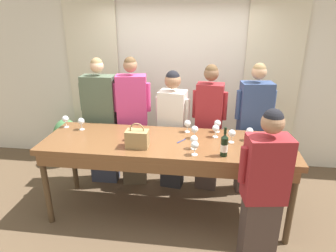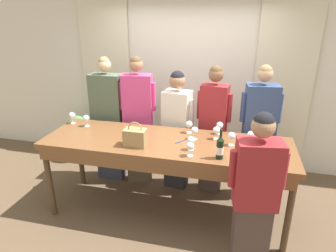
{
  "view_description": "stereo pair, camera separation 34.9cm",
  "coord_description": "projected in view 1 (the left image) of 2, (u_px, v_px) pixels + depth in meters",
  "views": [
    {
      "loc": [
        0.43,
        -3.15,
        2.41
      ],
      "look_at": [
        0.0,
        0.09,
        1.14
      ],
      "focal_mm": 32.0,
      "sensor_mm": 36.0,
      "label": 1
    },
    {
      "loc": [
        0.77,
        -3.08,
        2.41
      ],
      "look_at": [
        0.0,
        0.09,
        1.14
      ],
      "focal_mm": 32.0,
      "sensor_mm": 36.0,
      "label": 2
    }
  ],
  "objects": [
    {
      "name": "wine_glass_back_left",
      "position": [
        232.0,
        134.0,
        3.39
      ],
      "size": [
        0.08,
        0.08,
        0.15
      ],
      "color": "white",
      "rests_on": "tasting_bar"
    },
    {
      "name": "wine_glass_center_right",
      "position": [
        131.0,
        131.0,
        3.46
      ],
      "size": [
        0.08,
        0.08,
        0.15
      ],
      "color": "white",
      "rests_on": "tasting_bar"
    },
    {
      "name": "wall_back",
      "position": [
        180.0,
        78.0,
        4.74
      ],
      "size": [
        12.0,
        0.06,
        2.8
      ],
      "color": "silver",
      "rests_on": "ground_plane"
    },
    {
      "name": "tasting_bar",
      "position": [
        167.0,
        148.0,
        3.48
      ],
      "size": [
        2.89,
        0.89,
        0.99
      ],
      "color": "brown",
      "rests_on": "ground_plane"
    },
    {
      "name": "wine_glass_near_host",
      "position": [
        65.0,
        119.0,
        3.84
      ],
      "size": [
        0.08,
        0.08,
        0.15
      ],
      "color": "white",
      "rests_on": "tasting_bar"
    },
    {
      "name": "wine_glass_back_mid",
      "position": [
        218.0,
        124.0,
        3.69
      ],
      "size": [
        0.08,
        0.08,
        0.15
      ],
      "color": "white",
      "rests_on": "tasting_bar"
    },
    {
      "name": "host_pouring",
      "position": [
        263.0,
        193.0,
        2.74
      ],
      "size": [
        0.5,
        0.3,
        1.66
      ],
      "color": "#473833",
      "rests_on": "ground_plane"
    },
    {
      "name": "wine_glass_back_right",
      "position": [
        216.0,
        129.0,
        3.54
      ],
      "size": [
        0.08,
        0.08,
        0.15
      ],
      "color": "white",
      "rests_on": "tasting_bar"
    },
    {
      "name": "curtain_panel_left",
      "position": [
        95.0,
        80.0,
        4.87
      ],
      "size": [
        0.82,
        0.03,
        2.69
      ],
      "color": "beige",
      "rests_on": "ground_plane"
    },
    {
      "name": "wine_glass_center_left",
      "position": [
        250.0,
        131.0,
        3.45
      ],
      "size": [
        0.08,
        0.08,
        0.15
      ],
      "color": "white",
      "rests_on": "tasting_bar"
    },
    {
      "name": "handbag",
      "position": [
        137.0,
        138.0,
        3.28
      ],
      "size": [
        0.25,
        0.16,
        0.28
      ],
      "color": "#997A4C",
      "rests_on": "tasting_bar"
    },
    {
      "name": "guest_navy_coat",
      "position": [
        253.0,
        130.0,
        3.98
      ],
      "size": [
        0.51,
        0.29,
        1.81
      ],
      "color": "#473833",
      "rests_on": "ground_plane"
    },
    {
      "name": "ground_plane",
      "position": [
        167.0,
        212.0,
        3.83
      ],
      "size": [
        18.0,
        18.0,
        0.0
      ],
      "primitive_type": "plane",
      "color": "brown"
    },
    {
      "name": "guest_striped_shirt",
      "position": [
        208.0,
        128.0,
        4.05
      ],
      "size": [
        0.46,
        0.27,
        1.78
      ],
      "color": "#473833",
      "rests_on": "ground_plane"
    },
    {
      "name": "wine_glass_front_right",
      "position": [
        187.0,
        124.0,
        3.69
      ],
      "size": [
        0.08,
        0.08,
        0.15
      ],
      "color": "white",
      "rests_on": "tasting_bar"
    },
    {
      "name": "curtain_panel_right",
      "position": [
        271.0,
        86.0,
        4.53
      ],
      "size": [
        0.82,
        0.03,
        2.69
      ],
      "color": "beige",
      "rests_on": "ground_plane"
    },
    {
      "name": "wine_glass_front_mid",
      "position": [
        195.0,
        130.0,
        3.51
      ],
      "size": [
        0.08,
        0.08,
        0.15
      ],
      "color": "white",
      "rests_on": "tasting_bar"
    },
    {
      "name": "guest_cream_sweater",
      "position": [
        172.0,
        129.0,
        4.13
      ],
      "size": [
        0.47,
        0.31,
        1.69
      ],
      "color": "#28282D",
      "rests_on": "ground_plane"
    },
    {
      "name": "potted_plant",
      "position": [
        67.0,
        139.0,
        4.92
      ],
      "size": [
        0.41,
        0.41,
        0.77
      ],
      "color": "#4C4C51",
      "rests_on": "ground_plane"
    },
    {
      "name": "guest_olive_jacket",
      "position": [
        102.0,
        122.0,
        4.24
      ],
      "size": [
        0.56,
        0.24,
        1.83
      ],
      "color": "#383D51",
      "rests_on": "ground_plane"
    },
    {
      "name": "wine_glass_by_bottle",
      "position": [
        81.0,
        121.0,
        3.76
      ],
      "size": [
        0.08,
        0.08,
        0.15
      ],
      "color": "white",
      "rests_on": "tasting_bar"
    },
    {
      "name": "wine_bottle",
      "position": [
        224.0,
        145.0,
        3.07
      ],
      "size": [
        0.08,
        0.08,
        0.32
      ],
      "color": "black",
      "rests_on": "tasting_bar"
    },
    {
      "name": "wine_glass_front_left",
      "position": [
        194.0,
        139.0,
        3.24
      ],
      "size": [
        0.08,
        0.08,
        0.15
      ],
      "color": "white",
      "rests_on": "tasting_bar"
    },
    {
      "name": "guest_pink_top",
      "position": [
        133.0,
        122.0,
        4.17
      ],
      "size": [
        0.52,
        0.29,
        1.85
      ],
      "color": "brown",
      "rests_on": "ground_plane"
    },
    {
      "name": "pen",
      "position": [
        181.0,
        141.0,
        3.46
      ],
      "size": [
        0.09,
        0.13,
        0.01
      ],
      "color": "#193399",
      "rests_on": "tasting_bar"
    },
    {
      "name": "wine_glass_center_mid",
      "position": [
        195.0,
        145.0,
        3.1
      ],
      "size": [
        0.08,
        0.08,
        0.15
      ],
      "color": "white",
      "rests_on": "tasting_bar"
    }
  ]
}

